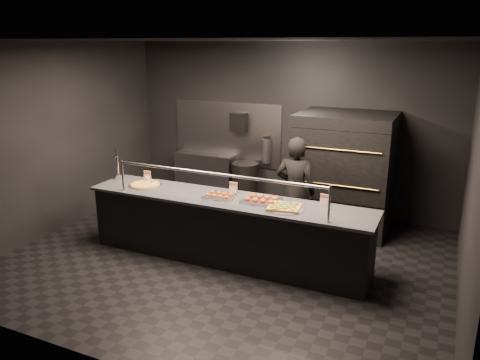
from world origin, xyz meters
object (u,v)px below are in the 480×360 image
(pizza_oven, at_px, (344,171))
(towel_dispenser, at_px, (239,122))
(slider_tray_a, at_px, (219,196))
(service_counter, at_px, (226,229))
(round_pizza, at_px, (145,185))
(slider_tray_b, at_px, (261,200))
(beer_tap, at_px, (118,170))
(prep_shelf, at_px, (205,176))
(square_pizza, at_px, (284,207))
(trash_bin, at_px, (245,184))
(worker, at_px, (295,191))
(fire_extinguisher, at_px, (266,151))

(pizza_oven, relative_size, towel_dispenser, 5.46)
(slider_tray_a, bearing_deg, pizza_oven, 55.73)
(service_counter, distance_m, round_pizza, 1.43)
(round_pizza, bearing_deg, slider_tray_b, 0.86)
(service_counter, distance_m, slider_tray_a, 0.49)
(slider_tray_b, bearing_deg, beer_tap, 177.69)
(towel_dispenser, xyz_separation_m, beer_tap, (-1.05, -2.24, -0.48))
(prep_shelf, relative_size, square_pizza, 2.32)
(towel_dispenser, bearing_deg, pizza_oven, -13.14)
(prep_shelf, xyz_separation_m, square_pizza, (2.47, -2.39, 0.49))
(square_pizza, bearing_deg, beer_tap, 175.65)
(prep_shelf, height_order, slider_tray_b, slider_tray_b)
(beer_tap, xyz_separation_m, slider_tray_a, (1.85, -0.16, -0.12))
(trash_bin, distance_m, worker, 1.90)
(service_counter, height_order, trash_bin, service_counter)
(towel_dispenser, bearing_deg, slider_tray_a, -71.56)
(prep_shelf, bearing_deg, square_pizza, -44.04)
(service_counter, xyz_separation_m, slider_tray_b, (0.50, 0.05, 0.49))
(square_pizza, relative_size, trash_bin, 0.63)
(slider_tray_a, bearing_deg, beer_tap, 175.16)
(towel_dispenser, height_order, fire_extinguisher, towel_dispenser)
(beer_tap, height_order, square_pizza, beer_tap)
(prep_shelf, bearing_deg, pizza_oven, -8.54)
(pizza_oven, relative_size, trash_bin, 2.32)
(pizza_oven, bearing_deg, beer_tap, -150.93)
(slider_tray_b, bearing_deg, round_pizza, -179.14)
(towel_dispenser, height_order, square_pizza, towel_dispenser)
(pizza_oven, relative_size, square_pizza, 3.69)
(beer_tap, relative_size, slider_tray_b, 0.95)
(towel_dispenser, xyz_separation_m, trash_bin, (0.20, -0.17, -1.14))
(fire_extinguisher, bearing_deg, slider_tray_b, -70.12)
(towel_dispenser, xyz_separation_m, round_pizza, (-0.45, -2.37, -0.61))
(prep_shelf, bearing_deg, slider_tray_a, -57.21)
(slider_tray_b, bearing_deg, slider_tray_a, -174.51)
(pizza_oven, height_order, prep_shelf, pizza_oven)
(beer_tap, relative_size, trash_bin, 0.61)
(slider_tray_b, distance_m, trash_bin, 2.54)
(pizza_oven, height_order, trash_bin, pizza_oven)
(prep_shelf, bearing_deg, slider_tray_b, -47.24)
(round_pizza, height_order, trash_bin, round_pizza)
(beer_tap, xyz_separation_m, worker, (2.63, 0.82, -0.24))
(worker, bearing_deg, service_counter, 53.27)
(slider_tray_a, height_order, slider_tray_b, slider_tray_b)
(round_pizza, bearing_deg, pizza_oven, 36.34)
(prep_shelf, distance_m, trash_bin, 0.91)
(fire_extinguisher, relative_size, trash_bin, 0.61)
(service_counter, bearing_deg, round_pizza, 179.06)
(round_pizza, relative_size, trash_bin, 0.60)
(towel_dispenser, distance_m, slider_tray_a, 2.60)
(service_counter, distance_m, prep_shelf, 2.82)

